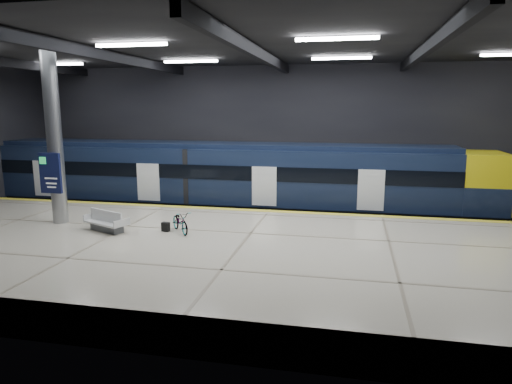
# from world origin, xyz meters

# --- Properties ---
(ground) EXTENTS (30.00, 30.00, 0.00)m
(ground) POSITION_xyz_m (0.00, 0.00, 0.00)
(ground) COLOR black
(ground) RESTS_ON ground
(room_shell) EXTENTS (30.10, 16.10, 8.05)m
(room_shell) POSITION_xyz_m (-0.00, 0.00, 5.72)
(room_shell) COLOR black
(room_shell) RESTS_ON ground
(platform) EXTENTS (30.00, 11.00, 1.10)m
(platform) POSITION_xyz_m (0.00, -2.50, 0.55)
(platform) COLOR beige
(platform) RESTS_ON ground
(safety_strip) EXTENTS (30.00, 0.40, 0.01)m
(safety_strip) POSITION_xyz_m (0.00, 2.75, 1.11)
(safety_strip) COLOR yellow
(safety_strip) RESTS_ON platform
(rails) EXTENTS (30.00, 1.52, 0.16)m
(rails) POSITION_xyz_m (0.00, 5.50, 0.08)
(rails) COLOR gray
(rails) RESTS_ON ground
(train) EXTENTS (29.40, 2.84, 3.79)m
(train) POSITION_xyz_m (-1.67, 5.50, 2.06)
(train) COLOR black
(train) RESTS_ON ground
(bench) EXTENTS (1.99, 1.40, 0.81)m
(bench) POSITION_xyz_m (-5.44, -1.86, 1.39)
(bench) COLOR #595B60
(bench) RESTS_ON platform
(bicycle) EXTENTS (1.43, 1.56, 0.83)m
(bicycle) POSITION_xyz_m (-2.63, -1.42, 1.51)
(bicycle) COLOR #99999E
(bicycle) RESTS_ON platform
(pannier_bag) EXTENTS (0.33, 0.25, 0.35)m
(pannier_bag) POSITION_xyz_m (-3.23, -1.42, 1.28)
(pannier_bag) COLOR black
(pannier_bag) RESTS_ON platform
(info_column) EXTENTS (0.90, 0.78, 6.90)m
(info_column) POSITION_xyz_m (-8.00, -1.03, 4.46)
(info_column) COLOR #9EA0A5
(info_column) RESTS_ON platform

